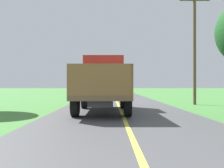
{
  "coord_description": "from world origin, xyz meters",
  "views": [
    {
      "loc": [
        -0.53,
        0.63,
        1.34
      ],
      "look_at": [
        -0.4,
        14.38,
        1.4
      ],
      "focal_mm": 37.46,
      "sensor_mm": 36.0,
      "label": 1
    }
  ],
  "objects": [
    {
      "name": "utility_pole_roadside",
      "position": [
        5.28,
        16.56,
        4.1
      ],
      "size": [
        2.06,
        0.2,
        7.59
      ],
      "color": "brown",
      "rests_on": "ground"
    },
    {
      "name": "banana_truck_near",
      "position": [
        -0.86,
        12.38,
        1.48
      ],
      "size": [
        2.38,
        5.82,
        2.8
      ],
      "color": "#2D2D30",
      "rests_on": "road_surface"
    }
  ]
}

